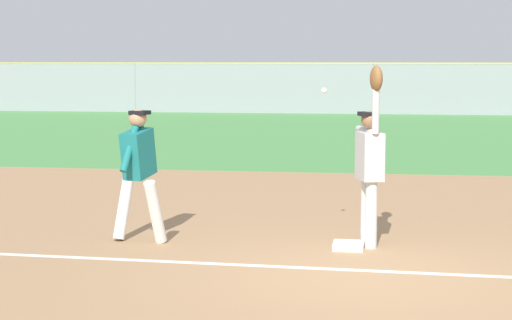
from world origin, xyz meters
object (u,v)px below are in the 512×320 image
Objects in this scene: first_base at (348,246)px; parked_car_black at (336,96)px; baseball at (324,91)px; fielder at (370,159)px; runner at (139,166)px; parked_car_red at (215,94)px; parked_car_white at (452,96)px.

parked_car_black is at bearing 93.07° from first_base.
fielder is at bearing -25.90° from baseball.
first_base is 2.00m from baseball.
runner is 0.38× the size of parked_car_red.
fielder reaches higher than first_base.
parked_car_white reaches higher than first_base.
parked_car_red is at bearing -92.73° from fielder.
fielder is at bearing -78.73° from parked_car_red.
fielder is 1.07m from baseball.
parked_car_red and parked_car_black have the same top height.
parked_car_white is (4.13, 29.29, -1.28)m from baseball.
parked_car_red is 6.01m from parked_car_black.
baseball is at bearing -92.63° from parked_car_black.
runner is (-2.95, -0.14, -0.12)m from fielder.
baseball is 0.02× the size of parked_car_red.
baseball is 31.03m from parked_car_red.
first_base is 0.08× the size of parked_car_red.
parked_car_black is (-1.25, 29.46, -1.28)m from baseball.
first_base is 29.97m from parked_car_black.
first_base is at bearing -52.71° from baseball.
fielder reaches higher than baseball.
runner is at bearing -14.38° from fielder.
fielder is at bearing -93.04° from parked_car_white.
parked_car_black is 1.01× the size of parked_car_white.
baseball is at bearing 127.29° from first_base.
baseball reaches higher than parked_car_red.
first_base is at bearing -92.00° from parked_car_black.
parked_car_white is (5.39, -0.17, 0.00)m from parked_car_black.
runner is 2.57m from baseball.
first_base is at bearing -93.48° from parked_car_white.
runner is 30.97m from parked_car_red.
parked_car_white is (3.78, 29.75, 0.63)m from first_base.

